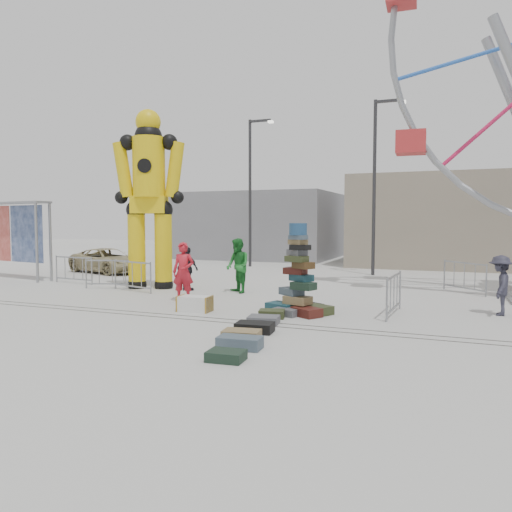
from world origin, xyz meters
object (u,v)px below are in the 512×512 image
at_px(barricade_wheel_front, 394,295).
at_px(pedestrian_grey, 500,285).
at_px(suitcase_tower, 299,288).
at_px(barricade_dummy_a, 74,270).
at_px(crash_test_dummy, 149,192).
at_px(pedestrian_red, 183,272).
at_px(barricade_wheel_back, 464,277).
at_px(lamp_post_right, 376,178).
at_px(pedestrian_black, 188,269).
at_px(barricade_dummy_c, 132,276).
at_px(barricade_dummy_b, 112,274).
at_px(parked_suv, 108,261).
at_px(pedestrian_green, 238,266).
at_px(banner_scaffold, 10,221).
at_px(steamer_trunk, 195,304).
at_px(lamp_post_left, 252,185).

relative_size(barricade_wheel_front, pedestrian_grey, 1.24).
height_order(suitcase_tower, barricade_dummy_a, suitcase_tower).
bearing_deg(crash_test_dummy, pedestrian_red, -58.38).
bearing_deg(barricade_wheel_back, lamp_post_right, 177.30).
relative_size(suitcase_tower, pedestrian_black, 1.55).
height_order(lamp_post_right, barricade_wheel_back, lamp_post_right).
bearing_deg(suitcase_tower, barricade_dummy_a, -171.56).
distance_m(barricade_dummy_c, barricade_wheel_front, 9.26).
bearing_deg(barricade_dummy_a, suitcase_tower, -9.18).
bearing_deg(barricade_dummy_b, suitcase_tower, -32.99).
bearing_deg(parked_suv, pedestrian_green, -98.43).
height_order(lamp_post_right, parked_suv, lamp_post_right).
bearing_deg(pedestrian_green, pedestrian_black, -134.55).
bearing_deg(barricade_dummy_c, pedestrian_black, 43.48).
height_order(barricade_dummy_a, barricade_wheel_back, same).
bearing_deg(banner_scaffold, steamer_trunk, -11.12).
relative_size(crash_test_dummy, pedestrian_red, 3.65).
bearing_deg(crash_test_dummy, lamp_post_right, 28.47).
bearing_deg(pedestrian_black, barricade_wheel_back, -150.55).
relative_size(suitcase_tower, banner_scaffold, 0.53).
bearing_deg(barricade_dummy_a, pedestrian_black, 5.08).
relative_size(crash_test_dummy, barricade_dummy_b, 3.39).
bearing_deg(barricade_dummy_c, steamer_trunk, -17.20).
height_order(barricade_wheel_front, parked_suv, parked_suv).
xyz_separation_m(lamp_post_right, steamer_trunk, (-3.26, -11.31, -4.27)).
bearing_deg(pedestrian_green, barricade_dummy_b, -130.67).
bearing_deg(pedestrian_grey, lamp_post_right, -146.73).
xyz_separation_m(lamp_post_right, barricade_dummy_a, (-10.79, -7.62, -3.93)).
xyz_separation_m(pedestrian_red, parked_suv, (-7.85, 6.30, -0.34)).
bearing_deg(banner_scaffold, barricade_dummy_b, -0.85).
relative_size(barricade_dummy_c, pedestrian_black, 1.27).
bearing_deg(pedestrian_red, suitcase_tower, -20.33).
bearing_deg(steamer_trunk, lamp_post_left, 101.43).
distance_m(barricade_wheel_front, pedestrian_green, 5.99).
height_order(suitcase_tower, crash_test_dummy, crash_test_dummy).
height_order(crash_test_dummy, banner_scaffold, crash_test_dummy).
bearing_deg(suitcase_tower, pedestrian_green, 160.79).
xyz_separation_m(barricade_dummy_c, parked_suv, (-5.01, 5.00, 0.04)).
distance_m(banner_scaffold, barricade_dummy_a, 4.15).
bearing_deg(pedestrian_red, parked_suv, 129.49).
xyz_separation_m(steamer_trunk, barricade_wheel_front, (5.19, 1.48, 0.34)).
distance_m(suitcase_tower, pedestrian_black, 5.72).
xyz_separation_m(suitcase_tower, barricade_dummy_c, (-6.75, 1.88, -0.13)).
height_order(lamp_post_left, barricade_wheel_front, lamp_post_left).
bearing_deg(barricade_dummy_b, pedestrian_green, -8.53).
height_order(steamer_trunk, pedestrian_green, pedestrian_green).
bearing_deg(barricade_wheel_front, pedestrian_black, 77.70).
distance_m(lamp_post_right, pedestrian_green, 9.11).
bearing_deg(barricade_dummy_b, barricade_dummy_a, 146.29).
bearing_deg(lamp_post_right, suitcase_tower, -92.71).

